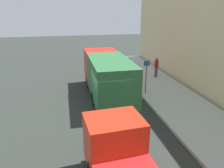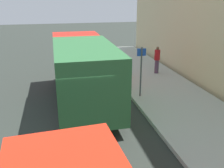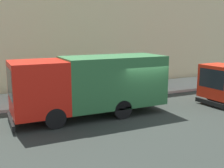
# 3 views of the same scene
# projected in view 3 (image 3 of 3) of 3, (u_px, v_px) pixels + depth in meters

# --- Properties ---
(ground) EXTENTS (80.00, 80.00, 0.00)m
(ground) POSITION_uv_depth(u_px,v_px,m) (141.00, 112.00, 14.81)
(ground) COLOR #282D28
(sidewalk) EXTENTS (4.06, 30.00, 0.17)m
(sidewalk) POSITION_uv_depth(u_px,v_px,m) (103.00, 92.00, 19.25)
(sidewalk) COLOR #A9B1A6
(sidewalk) RESTS_ON ground
(building_facade) EXTENTS (0.50, 30.00, 10.22)m
(building_facade) POSITION_uv_depth(u_px,v_px,m) (89.00, 19.00, 20.55)
(building_facade) COLOR beige
(building_facade) RESTS_ON ground
(large_utility_truck) EXTENTS (2.49, 7.78, 3.01)m
(large_utility_truck) POSITION_uv_depth(u_px,v_px,m) (91.00, 83.00, 13.93)
(large_utility_truck) COLOR red
(large_utility_truck) RESTS_ON ground
(pedestrian_walking) EXTENTS (0.46, 0.46, 1.73)m
(pedestrian_walking) POSITION_uv_depth(u_px,v_px,m) (11.00, 83.00, 17.23)
(pedestrian_walking) COLOR #4F3A53
(pedestrian_walking) RESTS_ON sidewalk
(traffic_cone_orange) EXTENTS (0.46, 0.46, 0.66)m
(traffic_cone_orange) POSITION_uv_depth(u_px,v_px,m) (16.00, 99.00, 15.55)
(traffic_cone_orange) COLOR orange
(traffic_cone_orange) RESTS_ON sidewalk
(street_sign_post) EXTENTS (0.44, 0.08, 2.48)m
(street_sign_post) POSITION_uv_depth(u_px,v_px,m) (78.00, 76.00, 16.56)
(street_sign_post) COLOR #4C5156
(street_sign_post) RESTS_ON sidewalk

